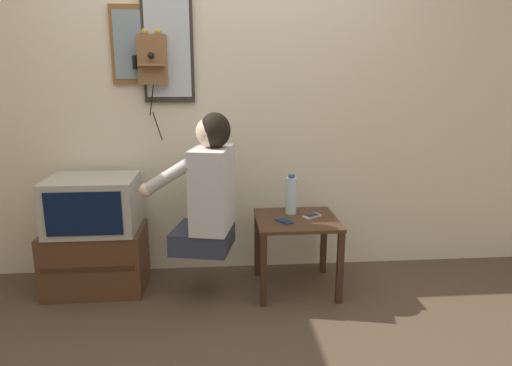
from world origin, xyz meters
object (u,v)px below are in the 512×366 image
Objects in this scene: person at (208,189)px; framed_picture at (135,45)px; cell_phone_spare at (312,216)px; cell_phone_held at (284,221)px; water_bottle at (291,195)px; television at (93,204)px; wall_phone_antique at (153,59)px; wall_mirror at (168,45)px.

framed_picture is at bearing 59.30° from person.
cell_phone_held is at bearing -99.15° from cell_phone_spare.
television is at bearing -179.18° from water_bottle.
framed_picture is 1.46m from water_bottle.
wall_phone_antique is 5.39× the size of cell_phone_spare.
television reaches higher than cell_phone_spare.
framed_picture is 0.21m from wall_mirror.
cell_phone_held is at bearing -112.04° from water_bottle.
framed_picture is at bearing 179.16° from wall_mirror.
wall_mirror is 5.63× the size of cell_phone_spare.
wall_phone_antique is at bearing -157.80° from wall_mirror.
wall_mirror is (0.10, 0.04, 0.10)m from wall_phone_antique.
framed_picture is at bearing 158.83° from wall_phone_antique.
cell_phone_held is at bearing -30.49° from wall_mirror.
cell_phone_held is (0.84, -0.40, -1.02)m from wall_phone_antique.
television is 1.10× the size of framed_picture.
television is 1.26m from cell_phone_held.
wall_mirror is at bearing 162.43° from water_bottle.
television is 0.77× the size of wall_phone_antique.
cell_phone_held and cell_phone_spare have the same top height.
wall_phone_antique is 2.70× the size of water_bottle.
water_bottle is (1.32, 0.02, 0.03)m from television.
water_bottle is (0.56, 0.18, -0.10)m from person.
framed_picture is (-0.11, 0.04, 0.09)m from wall_phone_antique.
cell_phone_spare is (0.20, 0.09, 0.00)m from cell_phone_held.
cell_phone_spare is at bearing -20.21° from wall_mirror.
person reaches higher than water_bottle.
person is 0.96m from wall_phone_antique.
cell_phone_held is (0.96, -0.44, -1.12)m from framed_picture.
framed_picture reaches higher than person.
person is 1.14× the size of wall_mirror.
television is at bearing 141.30° from cell_phone_held.
wall_mirror is at bearing -143.30° from cell_phone_spare.
framed_picture reaches higher than television.
person is at bearing -43.41° from framed_picture.
person is 3.23× the size of water_bottle.
cell_phone_held is 0.23m from water_bottle.
water_bottle is at bearing -17.57° from wall_mirror.
person reaches higher than cell_phone_held.
cell_phone_spare is at bearing -7.42° from cell_phone_held.
water_bottle is at bearing 36.59° from cell_phone_held.
person is 0.73m from cell_phone_spare.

